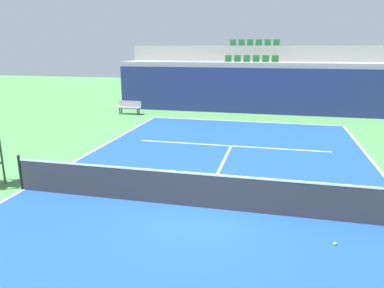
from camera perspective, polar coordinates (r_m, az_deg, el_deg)
name	(u,v)px	position (r m, az deg, el deg)	size (l,w,h in m)	color
ground_plane	(201,208)	(9.76, 1.41, -10.06)	(80.00, 80.00, 0.00)	#4C8C4C
court_surface	(201,207)	(9.76, 1.41, -10.03)	(11.00, 24.00, 0.01)	#1E4C99
baseline_far	(243,121)	(21.09, 8.14, 3.57)	(11.00, 0.10, 0.00)	white
sideline_left	(24,189)	(12.02, -25.11, -6.54)	(0.10, 24.00, 0.00)	white
service_line_far	(231,146)	(15.72, 6.24, -0.30)	(8.26, 0.10, 0.00)	white
centre_service_line	(220,169)	(12.68, 4.40, -4.01)	(0.10, 6.40, 0.00)	white
back_wall	(248,91)	(23.67, 8.93, 8.32)	(17.51, 0.30, 2.91)	navy
stands_tier_lower	(250,86)	(24.99, 9.20, 9.02)	(17.51, 2.40, 3.23)	#9E9E99
stands_tier_upper	(253,76)	(27.33, 9.64, 10.62)	(17.51, 2.40, 4.29)	#9E9E99
seating_row_lower	(251,60)	(24.97, 9.38, 13.01)	(3.56, 0.44, 0.44)	#1E6633
seating_row_upper	(254,44)	(27.35, 9.86, 15.38)	(3.56, 0.44, 0.44)	#1E6633
tennis_net	(201,190)	(9.56, 1.43, -7.30)	(11.08, 0.08, 1.07)	black
player_bench	(130,106)	(23.52, -9.87, 5.90)	(1.50, 0.40, 0.85)	#99999E
tennis_ball_0	(335,244)	(8.63, 21.73, -14.48)	(0.07, 0.07, 0.07)	#CCE033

